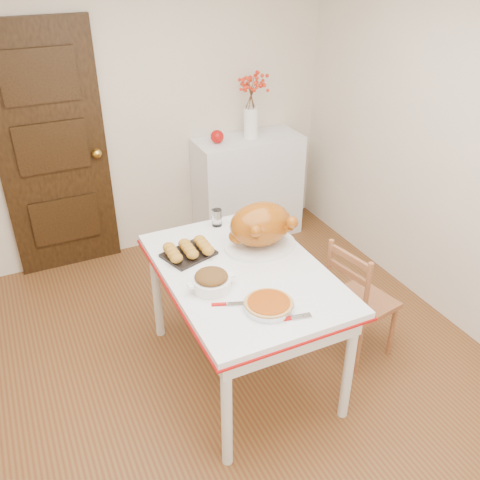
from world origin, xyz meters
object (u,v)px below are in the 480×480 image
chair_oak (361,299)px  turkey_platter (261,227)px  kitchen_table (243,323)px  pumpkin_pie (269,304)px  sideboard (248,188)px

chair_oak → turkey_platter: size_ratio=1.86×
kitchen_table → turkey_platter: 0.63m
kitchen_table → pumpkin_pie: bearing=-95.9°
chair_oak → sideboard: bearing=-12.1°
chair_oak → pumpkin_pie: 0.97m
pumpkin_pie → turkey_platter: bearing=66.8°
sideboard → kitchen_table: size_ratio=0.71×
sideboard → chair_oak: 1.84m
kitchen_table → pumpkin_pie: (-0.04, -0.39, 0.44)m
kitchen_table → pumpkin_pie: pumpkin_pie is taller
sideboard → kitchen_table: bearing=-117.0°
sideboard → pumpkin_pie: sideboard is taller
chair_oak → turkey_platter: (-0.60, 0.34, 0.53)m
kitchen_table → chair_oak: (0.81, -0.15, 0.03)m
turkey_platter → pumpkin_pie: turkey_platter is taller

